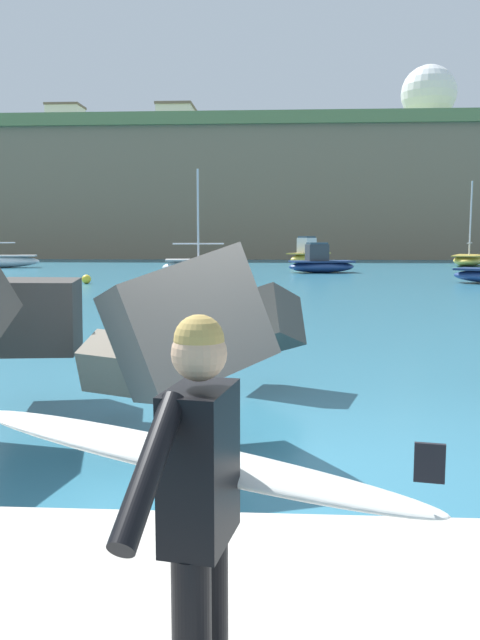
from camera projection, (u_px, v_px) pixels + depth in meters
The scene contains 13 objects.
ground_plane at pixel (226, 461), 6.75m from camera, with size 400.00×400.00×0.00m, color #2D6B84.
breakwater_jetty at pixel (435, 340), 8.14m from camera, with size 32.94×8.30×2.25m.
surfer_with_board at pixel (200, 495), 2.62m from camera, with size 2.12×1.33×1.78m.
boat_near_centre at pixel (468, 260), 49.88m from camera, with size 3.91×5.68×6.39m.
boat_mid_left at pixel (321, 263), 40.86m from camera, with size 4.47×2.74×1.87m.
boat_mid_right at pixel (308, 256), 50.67m from camera, with size 3.87×4.48×2.24m.
boat_far_centre at pixel (205, 266), 38.11m from camera, with size 5.11×2.38×6.07m.
mooring_buoy_inner at pixel (128, 292), 24.25m from camera, with size 0.44×0.44×0.44m.
mooring_buoy_middle at pixel (86, 279), 31.51m from camera, with size 0.44×0.44×0.44m.
headland_bluff at pixel (186, 198), 82.19m from camera, with size 112.07×39.89×13.88m.
radar_dome at pixel (429, 100), 86.46m from camera, with size 7.22×7.22×10.59m.
station_building_west at pixel (66, 128), 89.98m from camera, with size 4.65×4.33×6.09m.
station_building_central at pixel (177, 124), 82.11m from camera, with size 4.45×6.54×4.43m.
Camera 1 is at (0.53, -6.49, 2.30)m, focal length 36.90 mm.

